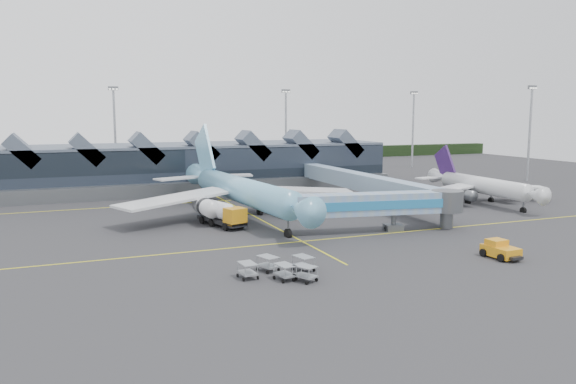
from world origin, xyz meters
name	(u,v)px	position (x,y,z in m)	size (l,w,h in m)	color
ground	(279,229)	(0.00, 0.00, 0.00)	(260.00, 260.00, 0.00)	#242427
taxi_stripes	(256,217)	(0.00, 10.00, 0.01)	(120.00, 60.00, 0.01)	yellow
tree_line_far	(154,158)	(0.00, 110.00, 2.00)	(260.00, 4.00, 4.00)	black
terminal	(176,166)	(-5.07, 47.35, 4.88)	(90.00, 22.25, 12.52)	black
light_masts	(266,127)	(21.00, 62.80, 12.49)	(132.40, 42.56, 22.45)	#999CA1
main_airliner	(239,190)	(-2.16, 11.46, 4.26)	(39.08, 45.11, 14.48)	#68B0D2
regional_jet	(480,185)	(42.09, 8.41, 3.21)	(27.05, 29.44, 10.12)	silver
jet_bridge	(386,204)	(13.16, -6.53, 3.70)	(25.26, 7.64, 5.45)	#7494C1
fuel_truck	(220,212)	(-6.89, 5.66, 1.94)	(5.14, 10.34, 3.47)	black
pushback_tug	(500,250)	(17.27, -23.73, 0.89)	(3.03, 4.61, 1.98)	orange
baggage_carts	(282,268)	(-7.96, -21.18, 0.87)	(7.80, 7.25, 1.55)	#9A9EA2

